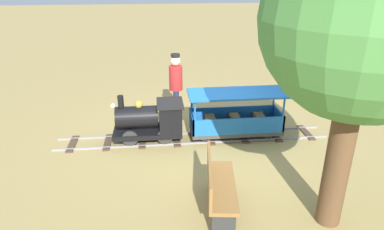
{
  "coord_description": "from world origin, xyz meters",
  "views": [
    {
      "loc": [
        -6.48,
        1.0,
        3.34
      ],
      "look_at": [
        0.0,
        0.3,
        0.55
      ],
      "focal_mm": 32.18,
      "sensor_mm": 36.0,
      "label": 1
    }
  ],
  "objects_px": {
    "park_bench": "(218,186)",
    "oak_tree_near": "(365,22)",
    "passenger_car": "(236,119)",
    "conductor_person": "(176,83)",
    "locomotive": "(151,120)"
  },
  "relations": [
    {
      "from": "park_bench",
      "to": "oak_tree_near",
      "type": "bearing_deg",
      "value": -104.99
    },
    {
      "from": "passenger_car",
      "to": "oak_tree_near",
      "type": "height_order",
      "value": "oak_tree_near"
    },
    {
      "from": "conductor_person",
      "to": "park_bench",
      "type": "relative_size",
      "value": 1.21
    },
    {
      "from": "passenger_car",
      "to": "conductor_person",
      "type": "bearing_deg",
      "value": 52.44
    },
    {
      "from": "locomotive",
      "to": "conductor_person",
      "type": "bearing_deg",
      "value": -31.87
    },
    {
      "from": "locomotive",
      "to": "park_bench",
      "type": "relative_size",
      "value": 1.08
    },
    {
      "from": "passenger_car",
      "to": "park_bench",
      "type": "bearing_deg",
      "value": 161.32
    },
    {
      "from": "conductor_person",
      "to": "oak_tree_near",
      "type": "distance_m",
      "value": 4.53
    },
    {
      "from": "locomotive",
      "to": "park_bench",
      "type": "xyz_separation_m",
      "value": [
        -2.35,
        -0.97,
        -0.07
      ]
    },
    {
      "from": "passenger_car",
      "to": "park_bench",
      "type": "height_order",
      "value": "passenger_car"
    },
    {
      "from": "park_bench",
      "to": "oak_tree_near",
      "type": "height_order",
      "value": "oak_tree_near"
    },
    {
      "from": "locomotive",
      "to": "oak_tree_near",
      "type": "distance_m",
      "value": 4.37
    },
    {
      "from": "conductor_person",
      "to": "park_bench",
      "type": "height_order",
      "value": "conductor_person"
    },
    {
      "from": "conductor_person",
      "to": "locomotive",
      "type": "bearing_deg",
      "value": 148.13
    },
    {
      "from": "locomotive",
      "to": "conductor_person",
      "type": "height_order",
      "value": "conductor_person"
    }
  ]
}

